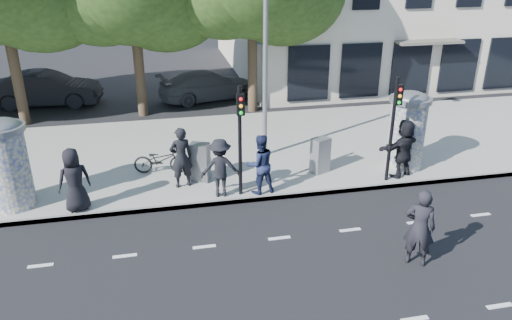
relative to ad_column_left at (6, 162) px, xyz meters
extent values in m
plane|color=black|center=(7.20, -4.50, -1.54)|extent=(120.00, 120.00, 0.00)
cube|color=gray|center=(7.20, 3.00, -1.46)|extent=(40.00, 8.00, 0.15)
cube|color=slate|center=(7.20, -0.95, -1.46)|extent=(40.00, 0.10, 0.16)
cube|color=silver|center=(7.20, -3.10, -1.53)|extent=(32.00, 0.12, 0.01)
cylinder|color=beige|center=(0.00, 0.00, -0.24)|extent=(1.20, 1.20, 2.30)
cylinder|color=beige|center=(12.40, 0.20, -0.24)|extent=(1.20, 1.20, 2.30)
cylinder|color=slate|center=(12.40, 0.20, 0.99)|extent=(1.36, 1.36, 0.16)
ellipsoid|color=slate|center=(12.40, 0.20, 1.07)|extent=(1.10, 1.10, 0.38)
cylinder|color=black|center=(6.60, -0.65, 0.31)|extent=(0.11, 0.11, 3.40)
cube|color=black|center=(6.60, -0.83, 1.51)|extent=(0.22, 0.14, 0.62)
cylinder|color=black|center=(11.40, -0.65, 0.31)|extent=(0.11, 0.11, 3.40)
cube|color=black|center=(11.40, -0.83, 1.51)|extent=(0.22, 0.14, 0.62)
cylinder|color=slate|center=(8.00, 2.20, 2.61)|extent=(0.16, 0.16, 8.00)
cylinder|color=#38281C|center=(-1.30, 8.00, 0.82)|extent=(0.44, 0.44, 4.73)
cylinder|color=#38281C|center=(3.70, 8.20, 0.67)|extent=(0.44, 0.44, 4.41)
cylinder|color=#38281C|center=(8.70, 7.80, 0.76)|extent=(0.44, 0.44, 4.59)
cube|color=black|center=(19.20, 7.95, 0.06)|extent=(18.00, 0.10, 2.60)
cube|color=#59544C|center=(17.20, 7.60, 1.36)|extent=(3.20, 0.90, 0.12)
cube|color=#194C8C|center=(9.70, 7.95, 1.66)|extent=(1.60, 0.06, 0.30)
imported|color=black|center=(1.85, -0.65, -0.45)|extent=(1.07, 0.89, 1.88)
imported|color=black|center=(4.90, 0.26, -0.41)|extent=(0.80, 0.61, 1.95)
imported|color=#1A2243|center=(7.20, -0.65, -0.45)|extent=(1.02, 0.85, 1.88)
imported|color=black|center=(6.00, -0.59, -0.48)|extent=(1.24, 0.79, 1.82)
imported|color=black|center=(12.00, -0.45, -0.42)|extent=(1.91, 1.24, 1.94)
imported|color=black|center=(10.18, -4.85, -0.53)|extent=(0.87, 0.78, 2.01)
imported|color=black|center=(4.28, 1.40, -0.92)|extent=(0.91, 1.86, 0.94)
cube|color=slate|center=(5.50, 0.57, -0.76)|extent=(0.72, 0.64, 1.25)
cube|color=gray|center=(9.48, 0.39, -0.79)|extent=(0.69, 0.62, 1.20)
imported|color=black|center=(-0.76, 10.63, -0.72)|extent=(2.18, 5.10, 1.63)
imported|color=#4D4F54|center=(6.90, 10.09, -0.83)|extent=(3.19, 5.20, 1.41)
camera|label=1|loc=(4.26, -14.04, 5.68)|focal=35.00mm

